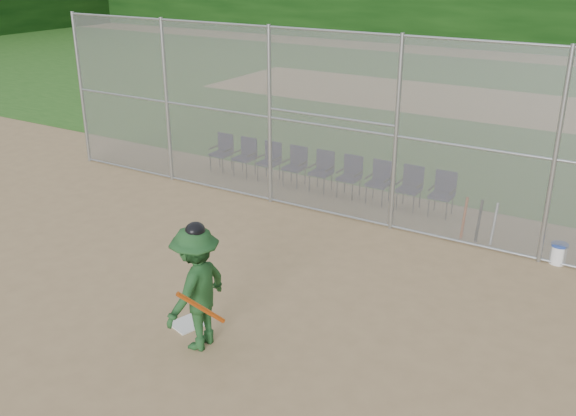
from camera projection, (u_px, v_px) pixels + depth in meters
The scene contains 17 objects.
ground at pixel (205, 324), 10.03m from camera, with size 100.00×100.00×0.00m, color tan.
grass_strip at pixel (501, 106), 24.29m from camera, with size 100.00×100.00×0.00m, color #2A5E1C.
dirt_patch_far at pixel (501, 105), 24.29m from camera, with size 24.00×24.00×0.00m, color tan.
backstop_fence at pixel (351, 126), 13.22m from camera, with size 16.09×0.09×4.00m.
home_plate at pixel (187, 324), 10.00m from camera, with size 0.44×0.44×0.02m, color white.
batter_at_plate at pixel (197, 288), 9.14m from camera, with size 0.98×1.32×1.98m.
water_cooler at pixel (558, 253), 11.91m from camera, with size 0.32×0.32×0.40m.
spare_bats at pixel (479, 221), 12.80m from camera, with size 0.66×0.30×0.84m.
chair_0 at pixel (221, 153), 16.91m from camera, with size 0.54×0.52×0.96m, color #0E0E33, non-canonical shape.
chair_1 at pixel (244, 157), 16.54m from camera, with size 0.54×0.52×0.96m, color #0E0E33, non-canonical shape.
chair_2 at pixel (269, 162), 16.18m from camera, with size 0.54×0.52×0.96m, color #0E0E33, non-canonical shape.
chair_3 at pixel (294, 167), 15.82m from camera, with size 0.54×0.52×0.96m, color #0E0E33, non-canonical shape.
chair_4 at pixel (321, 172), 15.45m from camera, with size 0.54×0.52×0.96m, color #0E0E33, non-canonical shape.
chair_5 at pixel (349, 177), 15.09m from camera, with size 0.54×0.52×0.96m, color #0E0E33, non-canonical shape.
chair_6 at pixel (378, 183), 14.73m from camera, with size 0.54×0.52×0.96m, color #0E0E33, non-canonical shape.
chair_7 at pixel (409, 189), 14.36m from camera, with size 0.54×0.52×0.96m, color #0E0E33, non-canonical shape.
chair_8 at pixel (442, 195), 14.00m from camera, with size 0.54×0.52×0.96m, color #0E0E33, non-canonical shape.
Camera 1 is at (5.61, -6.70, 5.40)m, focal length 40.00 mm.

